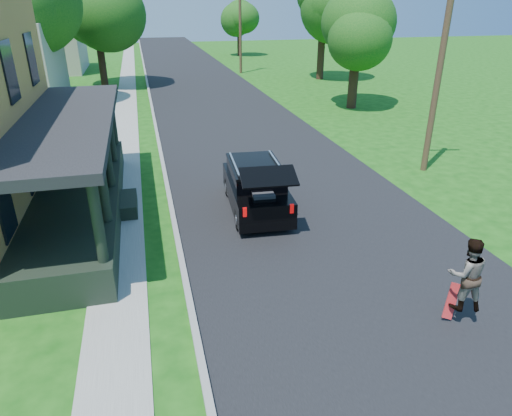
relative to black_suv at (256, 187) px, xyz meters
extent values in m
plane|color=#134D0F|center=(1.40, -5.11, -0.77)|extent=(140.00, 140.00, 0.00)
cube|color=black|center=(1.40, 14.89, -0.77)|extent=(8.00, 120.00, 0.02)
cube|color=#969691|center=(-2.65, 14.89, -0.77)|extent=(0.15, 120.00, 0.12)
cube|color=gray|center=(-4.20, 14.89, -0.77)|extent=(1.30, 120.00, 0.03)
cube|color=black|center=(-5.40, 0.89, -0.32)|extent=(2.40, 10.00, 0.90)
cube|color=black|center=(-5.40, 0.89, 2.23)|extent=(2.60, 10.30, 0.25)
cube|color=beige|center=(-12.10, 34.89, 1.73)|extent=(8.00, 8.00, 5.00)
cube|color=black|center=(0.00, 0.00, -0.19)|extent=(1.92, 4.04, 0.76)
cube|color=black|center=(0.01, 0.14, 0.42)|extent=(1.69, 2.54, 0.49)
cube|color=black|center=(0.01, 0.14, 0.69)|extent=(1.73, 2.62, 0.07)
cube|color=black|center=(-0.13, -1.92, 1.07)|extent=(1.58, 0.92, 0.34)
cube|color=#303135|center=(-0.08, -1.18, 0.08)|extent=(0.66, 0.58, 0.40)
cube|color=silver|center=(-0.65, 0.18, 0.77)|extent=(0.20, 2.17, 0.05)
cube|color=silver|center=(0.67, 0.09, 0.77)|extent=(0.20, 2.17, 0.05)
cube|color=#990505|center=(-0.79, -1.90, 0.08)|extent=(0.11, 0.06, 0.27)
cube|color=#990505|center=(0.53, -1.99, 0.08)|extent=(0.11, 0.06, 0.27)
cylinder|color=black|center=(-0.63, 1.35, -0.46)|extent=(0.26, 0.62, 0.61)
cylinder|color=black|center=(0.81, 1.25, -0.46)|extent=(0.26, 0.62, 0.61)
cylinder|color=black|center=(-0.81, -1.25, -0.46)|extent=(0.26, 0.62, 0.61)
cylinder|color=black|center=(0.63, -1.34, -0.46)|extent=(0.26, 0.62, 0.61)
imported|color=black|center=(2.73, -6.47, 0.39)|extent=(0.89, 0.77, 1.59)
cube|color=#B10F11|center=(2.62, -6.33, -0.33)|extent=(0.45, 0.31, 0.75)
cylinder|color=black|center=(-9.10, 17.76, 1.11)|extent=(0.68, 0.68, 3.75)
sphere|color=#36711E|center=(-9.10, 17.76, 4.88)|extent=(6.51, 6.51, 5.70)
cylinder|color=black|center=(-5.83, 24.51, 0.92)|extent=(0.62, 0.62, 3.38)
sphere|color=#36711E|center=(-5.83, 24.51, 4.60)|extent=(6.92, 6.92, 5.96)
sphere|color=#36711E|center=(-6.37, 24.81, 5.26)|extent=(6.15, 6.15, 5.30)
cylinder|color=black|center=(9.44, 13.27, 0.74)|extent=(0.67, 0.67, 3.01)
sphere|color=#36711E|center=(9.44, 13.27, 3.68)|extent=(5.02, 5.02, 4.32)
sphere|color=#36711E|center=(9.90, 13.04, 4.64)|extent=(4.35, 4.35, 3.75)
sphere|color=#36711E|center=(8.85, 13.59, 4.16)|extent=(4.47, 4.47, 3.84)
cylinder|color=black|center=(11.63, 24.32, 1.31)|extent=(0.68, 0.68, 4.15)
sphere|color=#36711E|center=(11.63, 24.32, 5.16)|extent=(6.18, 6.18, 5.33)
cylinder|color=black|center=(8.78, 43.41, 0.72)|extent=(0.57, 0.57, 2.97)
sphere|color=#36711E|center=(8.78, 43.41, 3.52)|extent=(4.49, 4.49, 3.95)
sphere|color=#36711E|center=(9.17, 43.20, 4.40)|extent=(3.89, 3.89, 3.42)
sphere|color=#36711E|center=(8.29, 43.69, 3.96)|extent=(3.99, 3.99, 3.51)
cylinder|color=#482F21|center=(7.35, 2.02, 3.08)|extent=(0.28, 0.28, 7.70)
cylinder|color=#482F21|center=(5.90, 29.40, 3.72)|extent=(0.26, 0.26, 8.97)
camera|label=1|loc=(-3.23, -12.94, 5.39)|focal=32.00mm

